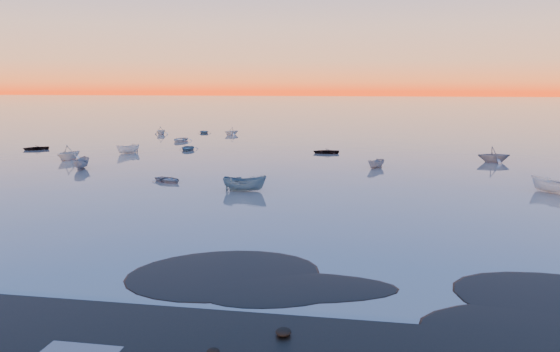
# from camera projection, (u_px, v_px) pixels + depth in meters

# --- Properties ---
(ground) EXTENTS (600.00, 600.00, 0.00)m
(ground) POSITION_uv_depth(u_px,v_px,m) (322.00, 127.00, 125.29)
(ground) COLOR #685E57
(ground) RESTS_ON ground
(mud_lobes) EXTENTS (140.00, 6.00, 0.07)m
(mud_lobes) POSITION_uv_depth(u_px,v_px,m) (129.00, 287.00, 27.19)
(mud_lobes) COLOR black
(mud_lobes) RESTS_ON ground
(moored_fleet) EXTENTS (124.00, 58.00, 1.20)m
(moored_fleet) POSITION_uv_depth(u_px,v_px,m) (291.00, 153.00, 79.64)
(moored_fleet) COLOR silver
(moored_fleet) RESTS_ON ground
(boat_near_center) EXTENTS (2.12, 4.32, 1.45)m
(boat_near_center) POSITION_uv_depth(u_px,v_px,m) (245.00, 191.00, 51.48)
(boat_near_center) COLOR #3D6074
(boat_near_center) RESTS_ON ground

